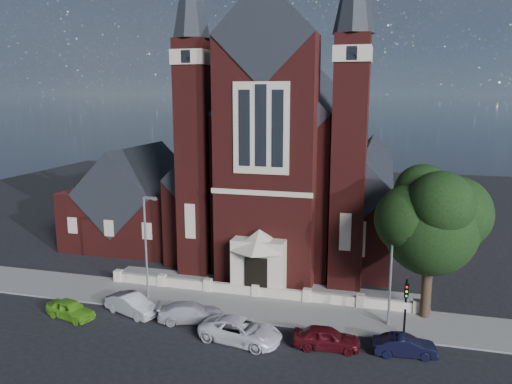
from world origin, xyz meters
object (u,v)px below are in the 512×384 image
Objects in this scene: traffic_signal at (406,301)px; street_lamp_right at (393,262)px; church at (296,165)px; street_tree at (433,224)px; car_navy at (405,346)px; car_dark_red at (327,338)px; car_silver_b at (191,312)px; car_white_suv at (241,331)px; parish_hall at (139,204)px; car_silver_a at (132,305)px; car_lime_van at (70,309)px; street_lamp_left at (147,242)px.

street_lamp_right is at bearing 120.01° from traffic_signal.
street_lamp_right is (10.09, -18.94, -3.59)m from church.
street_tree reaches higher than car_navy.
car_dark_red is 4.72m from car_navy.
car_silver_b is (-14.29, -1.23, -1.92)m from traffic_signal.
car_navy is (0.01, -2.21, -1.96)m from traffic_signal.
street_lamp_right reaches higher than car_white_suv.
street_tree reaches higher than car_white_suv.
street_tree is at bearing -23.54° from car_navy.
car_silver_a is at bearing -64.04° from parish_hall.
car_lime_van is (-11.70, -23.46, -7.53)m from church.
street_tree is at bearing -92.43° from car_silver_b.
parish_hall is at bearing 27.13° from car_lime_van.
car_silver_b is (4.53, -0.00, -0.05)m from car_silver_a.
car_white_suv is at bearing -76.72° from car_lime_van.
car_navy is at bearing -33.37° from parish_hall.
car_lime_van is 0.88× the size of car_silver_a.
church is 21.38m from street_tree.
church is 24.79m from car_white_suv.
church reaches higher than street_lamp_left.
car_lime_van reaches higher than car_navy.
parish_hall is 32.52m from car_navy.
car_silver_b is (12.71, -16.81, -3.34)m from parish_hall.
parish_hall is at bearing 18.81° from car_silver_b.
car_lime_van is 18.01m from car_dark_red.
car_white_suv is at bearing -151.33° from street_tree.
car_silver_b is at bearing 77.85° from car_dark_red.
car_dark_red reaches higher than car_lime_van.
street_lamp_left is 19.70m from car_navy.
parish_hall is 1.51× the size of street_lamp_left.
street_lamp_left reaches higher than car_navy.
car_white_suv is 10.15m from car_navy.
church is 4.31× the size of street_lamp_right.
car_white_suv is (0.91, -23.63, -7.44)m from church.
street_tree reaches higher than car_silver_a.
street_tree is 5.70m from traffic_signal.
car_white_suv is at bearing -87.81° from church.
traffic_signal is at bearing -7.16° from car_navy.
street_tree is 2.00× the size of car_white_suv.
street_lamp_right is at bearing 6.23° from car_navy.
church reaches higher than car_white_suv.
car_silver_b is at bearing -70.06° from car_silver_a.
traffic_signal is 0.92× the size of car_silver_a.
street_lamp_right is at bearing -28.22° from parish_hall.
car_white_suv is (8.81, -4.69, -3.85)m from street_lamp_left.
car_lime_van is 1.02× the size of car_navy.
parish_hall is 2.95× the size of car_dark_red.
car_white_suv is at bearing -47.86° from parish_hall.
car_silver_a is 1.05× the size of car_dark_red.
street_lamp_right is 2.11× the size of car_lime_van.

